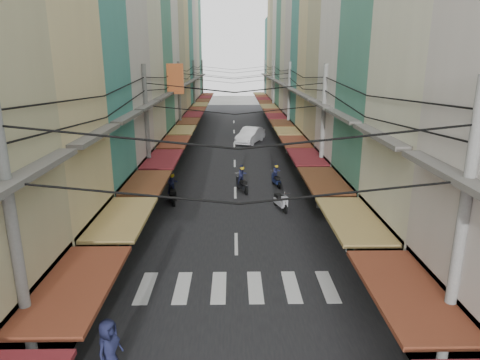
{
  "coord_description": "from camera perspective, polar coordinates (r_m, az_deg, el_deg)",
  "views": [
    {
      "loc": [
        -0.13,
        -20.66,
        8.52
      ],
      "look_at": [
        0.26,
        2.95,
        1.74
      ],
      "focal_mm": 32.0,
      "sensor_mm": 36.0,
      "label": 1
    }
  ],
  "objects": [
    {
      "name": "sidewalk_right",
      "position": [
        42.06,
        8.16,
        4.2
      ],
      "size": [
        3.0,
        80.0,
        0.06
      ],
      "primitive_type": "cube",
      "color": "slate",
      "rests_on": "ground"
    },
    {
      "name": "road",
      "position": [
        41.54,
        -0.75,
        4.19
      ],
      "size": [
        10.0,
        80.0,
        0.02
      ],
      "primitive_type": "cube",
      "color": "black",
      "rests_on": "ground"
    },
    {
      "name": "building_row_right",
      "position": [
        37.98,
        11.81,
        17.04
      ],
      "size": [
        7.8,
        68.98,
        22.59
      ],
      "color": "teal",
      "rests_on": "ground"
    },
    {
      "name": "moving_scooters",
      "position": [
        27.04,
        -1.19,
        -1.14
      ],
      "size": [
        7.13,
        6.46,
        1.93
      ],
      "color": "black",
      "rests_on": "ground"
    },
    {
      "name": "parked_scooters",
      "position": [
        18.98,
        12.04,
        -9.47
      ],
      "size": [
        13.25,
        16.32,
        1.0
      ],
      "color": "black",
      "rests_on": "ground"
    },
    {
      "name": "white_car",
      "position": [
        44.57,
        1.38,
        4.99
      ],
      "size": [
        6.03,
        4.15,
        1.98
      ],
      "primitive_type": "imported",
      "rotation": [
        0.0,
        0.0,
        -0.39
      ],
      "color": "silver",
      "rests_on": "ground"
    },
    {
      "name": "ground",
      "position": [
        22.35,
        -0.55,
        -6.4
      ],
      "size": [
        160.0,
        160.0,
        0.0
      ],
      "primitive_type": "plane",
      "color": "slate",
      "rests_on": "ground"
    },
    {
      "name": "pedestrians",
      "position": [
        25.18,
        -9.8,
        -1.53
      ],
      "size": [
        14.48,
        26.54,
        2.22
      ],
      "color": "black",
      "rests_on": "ground"
    },
    {
      "name": "sidewalk_left",
      "position": [
        42.02,
        -9.67,
        4.13
      ],
      "size": [
        3.0,
        80.0,
        0.06
      ],
      "primitive_type": "cube",
      "color": "slate",
      "rests_on": "ground"
    },
    {
      "name": "utility_poles",
      "position": [
        35.73,
        -0.76,
        12.91
      ],
      "size": [
        10.2,
        66.13,
        8.2
      ],
      "color": "gray",
      "rests_on": "ground"
    },
    {
      "name": "building_row_left",
      "position": [
        38.05,
        -13.39,
        17.49
      ],
      "size": [
        7.8,
        67.67,
        23.7
      ],
      "color": "silver",
      "rests_on": "ground"
    },
    {
      "name": "market_umbrella",
      "position": [
        18.42,
        20.86,
        -5.28
      ],
      "size": [
        2.33,
        2.33,
        2.46
      ],
      "color": "#B2B2B7",
      "rests_on": "ground"
    },
    {
      "name": "bicycle",
      "position": [
        24.12,
        17.64,
        -5.47
      ],
      "size": [
        1.6,
        0.83,
        1.05
      ],
      "primitive_type": "imported",
      "rotation": [
        0.0,
        0.0,
        1.39
      ],
      "color": "black",
      "rests_on": "ground"
    },
    {
      "name": "traffic_sign",
      "position": [
        19.48,
        14.36,
        -3.54
      ],
      "size": [
        0.1,
        0.65,
        2.97
      ],
      "color": "gray",
      "rests_on": "ground"
    },
    {
      "name": "crosswalk",
      "position": [
        16.94,
        -0.4,
        -14.07
      ],
      "size": [
        7.55,
        2.4,
        0.01
      ],
      "color": "silver",
      "rests_on": "ground"
    }
  ]
}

